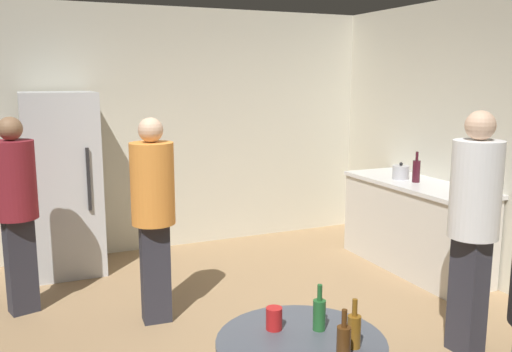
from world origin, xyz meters
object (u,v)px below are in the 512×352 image
at_px(beer_bottle_amber, 354,330).
at_px(person_in_orange_shirt, 153,205).
at_px(beer_bottle_brown, 344,341).
at_px(wine_bottle_on_counter, 416,171).
at_px(person_in_maroon_shirt, 16,201).
at_px(kettle, 401,172).
at_px(beer_bottle_green, 319,313).
at_px(refrigerator, 63,184).
at_px(plastic_cup_red, 274,318).
at_px(person_in_white_shirt, 474,214).

height_order(beer_bottle_amber, person_in_orange_shirt, person_in_orange_shirt).
height_order(beer_bottle_amber, beer_bottle_brown, same).
height_order(wine_bottle_on_counter, beer_bottle_amber, wine_bottle_on_counter).
xyz_separation_m(beer_bottle_brown, person_in_maroon_shirt, (-1.27, 2.90, 0.14)).
relative_size(kettle, beer_bottle_green, 1.06).
distance_m(kettle, wine_bottle_on_counter, 0.21).
bearing_deg(beer_bottle_brown, person_in_orange_shirt, 97.19).
relative_size(kettle, wine_bottle_on_counter, 0.79).
height_order(refrigerator, beer_bottle_green, refrigerator).
bearing_deg(person_in_maroon_shirt, refrigerator, 138.74).
bearing_deg(person_in_orange_shirt, wine_bottle_on_counter, 97.27).
relative_size(beer_bottle_amber, plastic_cup_red, 2.09).
height_order(beer_bottle_green, person_in_maroon_shirt, person_in_maroon_shirt).
distance_m(refrigerator, beer_bottle_amber, 3.83).
height_order(kettle, person_in_maroon_shirt, person_in_maroon_shirt).
bearing_deg(refrigerator, kettle, -19.30).
xyz_separation_m(refrigerator, beer_bottle_green, (0.89, -3.49, -0.08)).
relative_size(kettle, plastic_cup_red, 2.22).
height_order(refrigerator, plastic_cup_red, refrigerator).
bearing_deg(person_in_maroon_shirt, wine_bottle_on_counter, 67.69).
xyz_separation_m(person_in_orange_shirt, person_in_maroon_shirt, (-0.98, 0.62, -0.00)).
xyz_separation_m(kettle, beer_bottle_brown, (-2.39, -2.65, -0.15)).
bearing_deg(beer_bottle_amber, person_in_white_shirt, 28.34).
relative_size(wine_bottle_on_counter, beer_bottle_green, 1.35).
bearing_deg(person_in_white_shirt, kettle, -118.05).
distance_m(beer_bottle_amber, beer_bottle_green, 0.22).
height_order(refrigerator, beer_bottle_brown, refrigerator).
xyz_separation_m(plastic_cup_red, person_in_white_shirt, (1.76, 0.51, 0.22)).
bearing_deg(beer_bottle_amber, wine_bottle_on_counter, 45.77).
bearing_deg(kettle, refrigerator, 160.70).
distance_m(beer_bottle_green, person_in_orange_shirt, 2.03).
distance_m(beer_bottle_brown, beer_bottle_green, 0.29).
xyz_separation_m(wine_bottle_on_counter, beer_bottle_brown, (-2.42, -2.45, -0.20)).
bearing_deg(refrigerator, person_in_orange_shirt, -69.76).
distance_m(kettle, plastic_cup_red, 3.41).
bearing_deg(wine_bottle_on_counter, beer_bottle_brown, -134.59).
distance_m(kettle, person_in_maroon_shirt, 3.67).
distance_m(wine_bottle_on_counter, person_in_orange_shirt, 2.71).
xyz_separation_m(wine_bottle_on_counter, beer_bottle_amber, (-2.31, -2.38, -0.20)).
bearing_deg(refrigerator, plastic_cup_red, -78.49).
relative_size(refrigerator, person_in_orange_shirt, 1.10).
distance_m(plastic_cup_red, person_in_white_shirt, 1.85).
distance_m(refrigerator, person_in_maroon_shirt, 0.98).
bearing_deg(beer_bottle_brown, kettle, 48.00).
height_order(beer_bottle_green, plastic_cup_red, beer_bottle_green).
height_order(plastic_cup_red, person_in_orange_shirt, person_in_orange_shirt).
bearing_deg(wine_bottle_on_counter, person_in_maroon_shirt, 173.06).
height_order(person_in_white_shirt, person_in_orange_shirt, person_in_white_shirt).
height_order(person_in_orange_shirt, person_in_maroon_shirt, person_in_orange_shirt).
bearing_deg(beer_bottle_green, person_in_orange_shirt, 99.58).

